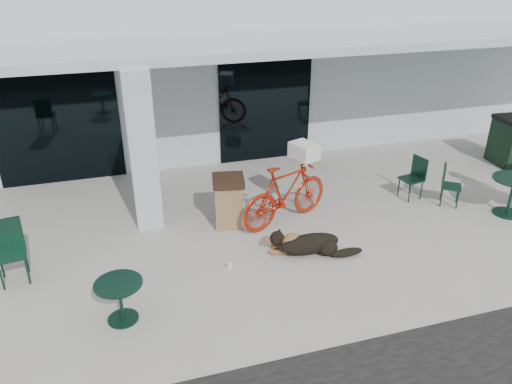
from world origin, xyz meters
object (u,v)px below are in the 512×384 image
object	(u,v)px
trash_receptacle	(229,201)
wheeled_bin	(512,141)
dog	(310,243)
cafe_chair_far_a	(451,186)
cafe_chair_near	(11,253)
cafe_chair_far_b	(411,178)
bicycle	(286,193)
cafe_table_near	(121,301)
cafe_table_far	(511,196)

from	to	relation	value
trash_receptacle	wheeled_bin	world-z (taller)	wheeled_bin
trash_receptacle	dog	bearing A→B (deg)	-51.83
dog	cafe_chair_far_a	world-z (taller)	cafe_chair_far_a
dog	cafe_chair_near	distance (m)	5.07
cafe_chair_far_b	wheeled_bin	world-z (taller)	wheeled_bin
cafe_chair_far_a	bicycle	bearing A→B (deg)	121.36
cafe_chair_far_a	trash_receptacle	size ratio (longest dim) A/B	0.87
cafe_chair_far_b	trash_receptacle	bearing A→B (deg)	-100.76
cafe_table_near	cafe_chair_far_a	world-z (taller)	cafe_chair_far_a
bicycle	trash_receptacle	distance (m)	1.14
cafe_chair_near	trash_receptacle	xyz separation A→B (m)	(3.87, 0.82, -0.01)
cafe_table_far	cafe_chair_near	bearing A→B (deg)	177.30
cafe_chair_near	cafe_table_far	xyz separation A→B (m)	(9.56, -0.45, -0.13)
cafe_table_far	cafe_chair_far_a	world-z (taller)	cafe_chair_far_a
dog	cafe_table_far	size ratio (longest dim) A/B	1.49
wheeled_bin	bicycle	bearing A→B (deg)	-164.51
dog	wheeled_bin	world-z (taller)	wheeled_bin
cafe_table_near	wheeled_bin	world-z (taller)	wheeled_bin
dog	trash_receptacle	xyz separation A→B (m)	(-1.14, 1.46, 0.30)
dog	cafe_table_far	bearing A→B (deg)	22.03
bicycle	cafe_chair_far_b	size ratio (longest dim) A/B	2.26
cafe_table_far	trash_receptacle	distance (m)	5.82
cafe_chair_near	trash_receptacle	distance (m)	3.96
cafe_chair_near	cafe_chair_far_b	bearing A→B (deg)	-2.11
wheeled_bin	cafe_chair_near	bearing A→B (deg)	-166.15
trash_receptacle	wheeled_bin	size ratio (longest dim) A/B	0.85
bicycle	dog	size ratio (longest dim) A/B	1.64
cafe_chair_near	cafe_chair_far_a	size ratio (longest dim) A/B	1.19
dog	cafe_table_near	xyz separation A→B (m)	(-3.37, -0.88, 0.12)
dog	wheeled_bin	size ratio (longest dim) A/B	1.06
dog	trash_receptacle	distance (m)	1.88
cafe_chair_far_a	wheeled_bin	bearing A→B (deg)	-25.80
bicycle	trash_receptacle	size ratio (longest dim) A/B	2.05
cafe_chair_far_a	trash_receptacle	world-z (taller)	trash_receptacle
cafe_table_near	cafe_table_far	distance (m)	7.98
bicycle	cafe_table_far	size ratio (longest dim) A/B	2.44
cafe_chair_near	cafe_chair_far_a	xyz separation A→B (m)	(8.65, 0.28, -0.08)
cafe_table_near	cafe_chair_far_a	size ratio (longest dim) A/B	0.79
cafe_chair_near	cafe_chair_far_b	world-z (taller)	cafe_chair_near
cafe_table_far	cafe_chair_far_b	distance (m)	2.00
cafe_table_far	cafe_table_near	bearing A→B (deg)	-172.28
dog	cafe_chair_near	world-z (taller)	cafe_chair_near
trash_receptacle	bicycle	bearing A→B (deg)	-11.34
cafe_table_far	cafe_chair_far_a	distance (m)	1.17
cafe_table_far	wheeled_bin	distance (m)	3.02
cafe_table_near	cafe_chair_near	xyz separation A→B (m)	(-1.65, 1.52, 0.20)
cafe_table_far	wheeled_bin	world-z (taller)	wheeled_bin
bicycle	cafe_table_far	distance (m)	4.69
dog	wheeled_bin	xyz separation A→B (m)	(6.52, 2.46, 0.40)
cafe_table_far	cafe_chair_far_b	xyz separation A→B (m)	(-1.55, 1.27, 0.06)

